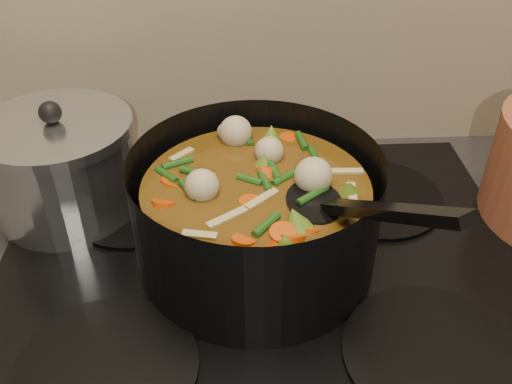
{
  "coord_description": "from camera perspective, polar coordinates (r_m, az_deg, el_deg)",
  "views": [
    {
      "loc": [
        -0.03,
        1.45,
        1.39
      ],
      "look_at": [
        -0.01,
        1.95,
        1.03
      ],
      "focal_mm": 40.0,
      "sensor_mm": 36.0,
      "label": 1
    }
  ],
  "objects": [
    {
      "name": "stovetop",
      "position": [
        0.67,
        0.72,
        -8.35
      ],
      "size": [
        0.62,
        0.54,
        0.03
      ],
      "color": "black",
      "rests_on": "counter"
    },
    {
      "name": "stockpot",
      "position": [
        0.64,
        0.05,
        -2.29
      ],
      "size": [
        0.34,
        0.36,
        0.2
      ],
      "rotation": [
        0.0,
        0.0,
        0.3
      ],
      "color": "black",
      "rests_on": "stovetop"
    },
    {
      "name": "saucepan",
      "position": [
        0.76,
        -18.74,
        2.45
      ],
      "size": [
        0.19,
        0.19,
        0.16
      ],
      "rotation": [
        0.0,
        0.0,
        0.31
      ],
      "color": "silver",
      "rests_on": "stovetop"
    }
  ]
}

